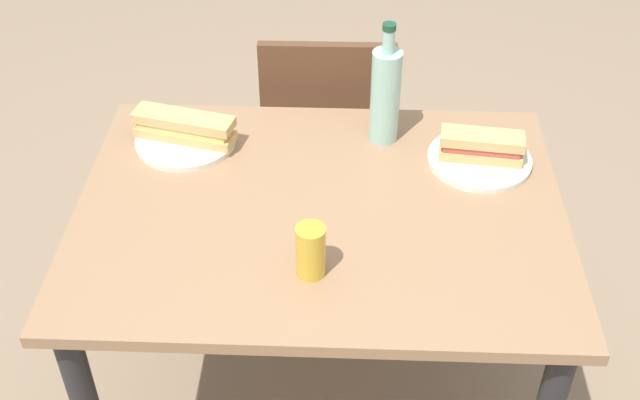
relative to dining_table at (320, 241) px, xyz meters
name	(u,v)px	position (x,y,z in m)	size (l,w,h in m)	color
ground_plane	(320,398)	(0.00, 0.00, -0.61)	(8.00, 8.00, 0.00)	#8C755B
dining_table	(320,241)	(0.00, 0.00, 0.00)	(1.13, 0.84, 0.72)	#997251
chair_far	(328,135)	(0.00, 0.62, -0.12)	(0.40, 0.40, 0.86)	brown
plate_near	(186,140)	(-0.35, 0.24, 0.12)	(0.26, 0.26, 0.01)	silver
baguette_sandwich_near	(184,127)	(-0.35, 0.24, 0.16)	(0.27, 0.13, 0.07)	tan
knife_near	(191,123)	(-0.35, 0.30, 0.13)	(0.17, 0.09, 0.01)	silver
plate_far	(479,160)	(0.39, 0.19, 0.12)	(0.26, 0.26, 0.01)	silver
baguette_sandwich_far	(481,146)	(0.39, 0.19, 0.16)	(0.21, 0.09, 0.07)	tan
knife_far	(475,143)	(0.38, 0.24, 0.13)	(0.18, 0.04, 0.01)	silver
water_bottle	(385,94)	(0.15, 0.28, 0.24)	(0.07, 0.07, 0.32)	#99C6B7
beer_glass	(311,251)	(-0.01, -0.22, 0.17)	(0.06, 0.06, 0.12)	gold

